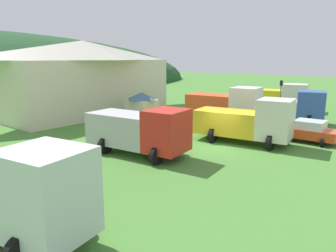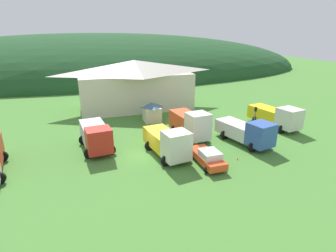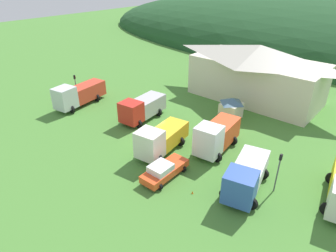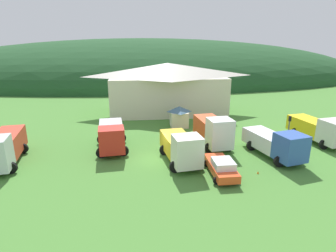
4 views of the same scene
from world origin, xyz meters
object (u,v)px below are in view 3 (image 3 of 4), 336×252
heavy_rig_striped (160,139)px  heavy_rig_white (216,135)px  crane_truck_red (142,108)px  traffic_cone_near_pickup (192,193)px  play_shed_cream (231,108)px  traffic_light_west (76,85)px  depot_building (257,72)px  box_truck_blue (246,176)px  traffic_light_east (278,169)px  service_pickup_orange (164,170)px  tow_truck_silver (78,94)px

heavy_rig_striped → heavy_rig_white: size_ratio=1.06×
crane_truck_red → heavy_rig_white: size_ratio=1.04×
crane_truck_red → traffic_cone_near_pickup: crane_truck_red is taller
play_shed_cream → traffic_light_west: bearing=-154.1°
crane_truck_red → traffic_cone_near_pickup: (13.76, -7.32, -1.69)m
depot_building → box_truck_blue: 22.22m
depot_building → heavy_rig_white: depot_building is taller
heavy_rig_striped → traffic_cone_near_pickup: bearing=56.8°
box_truck_blue → traffic_light_east: (2.10, 1.67, 0.85)m
heavy_rig_striped → crane_truck_red: bearing=-129.1°
traffic_cone_near_pickup → heavy_rig_striped: bearing=155.1°
depot_building → heavy_rig_striped: 20.57m
service_pickup_orange → traffic_light_east: traffic_light_east is taller
play_shed_cream → heavy_rig_striped: size_ratio=0.39×
heavy_rig_striped → traffic_light_east: traffic_light_east is taller
heavy_rig_white → traffic_cone_near_pickup: heavy_rig_white is taller
service_pickup_orange → crane_truck_red: bearing=-125.9°
service_pickup_orange → traffic_light_east: bearing=118.9°
traffic_light_east → heavy_rig_striped: bearing=-170.6°
heavy_rig_white → box_truck_blue: heavy_rig_white is taller
heavy_rig_white → traffic_light_west: (-23.19, -1.90, 0.55)m
play_shed_cream → tow_truck_silver: bearing=-149.9°
traffic_cone_near_pickup → traffic_light_west: bearing=168.1°
traffic_light_east → depot_building: bearing=121.4°
depot_building → traffic_light_west: bearing=-137.4°
heavy_rig_white → play_shed_cream: bearing=-167.3°
heavy_rig_striped → service_pickup_orange: bearing=38.6°
tow_truck_silver → traffic_cone_near_pickup: size_ratio=15.45×
depot_building → box_truck_blue: size_ratio=2.53×
tow_truck_silver → box_truck_blue: bearing=78.6°
tow_truck_silver → heavy_rig_striped: 17.21m
crane_truck_red → traffic_light_east: bearing=77.0°
depot_building → traffic_light_west: (-19.65, -18.09, -1.75)m
heavy_rig_white → traffic_light_west: 23.28m
play_shed_cream → heavy_rig_white: size_ratio=0.42×
crane_truck_red → heavy_rig_white: (11.40, -0.02, 0.21)m
play_shed_cream → box_truck_blue: 14.55m
play_shed_cream → crane_truck_red: 11.73m
heavy_rig_striped → heavy_rig_white: 6.02m
depot_building → traffic_cone_near_pickup: bearing=-75.9°
box_truck_blue → heavy_rig_white: bearing=-138.1°
traffic_light_east → crane_truck_red: bearing=173.3°
heavy_rig_white → crane_truck_red: bearing=-96.6°
heavy_rig_white → box_truck_blue: size_ratio=0.88×
crane_truck_red → box_truck_blue: (16.98, -3.92, -0.10)m
traffic_cone_near_pickup → tow_truck_silver: bearing=169.3°
crane_truck_red → traffic_cone_near_pickup: 15.68m
crane_truck_red → heavy_rig_white: bearing=83.6°
depot_building → heavy_rig_white: (3.55, -16.19, -2.30)m
depot_building → traffic_light_east: size_ratio=5.03×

